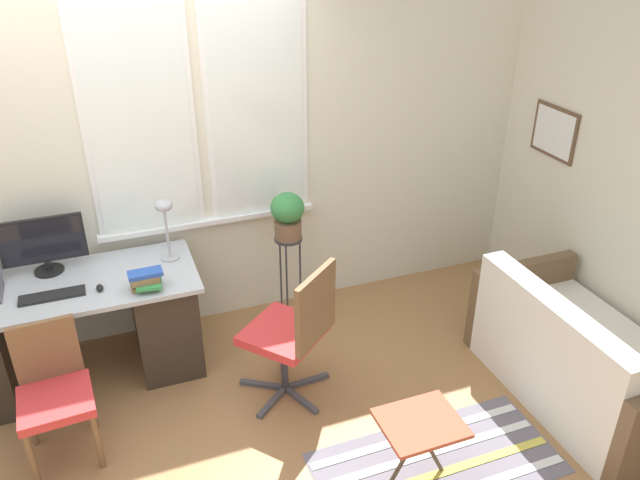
# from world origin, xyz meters

# --- Properties ---
(ground_plane) EXTENTS (14.00, 14.00, 0.00)m
(ground_plane) POSITION_xyz_m (0.00, 0.00, 0.00)
(ground_plane) COLOR #9E7042
(wall_back_with_window) EXTENTS (9.00, 0.12, 2.70)m
(wall_back_with_window) POSITION_xyz_m (0.02, 0.79, 1.36)
(wall_back_with_window) COLOR beige
(wall_back_with_window) RESTS_ON ground_plane
(wall_right_with_picture) EXTENTS (0.08, 9.00, 2.70)m
(wall_right_with_picture) POSITION_xyz_m (3.02, 0.00, 1.35)
(wall_right_with_picture) COLOR beige
(wall_right_with_picture) RESTS_ON ground_plane
(desk) EXTENTS (1.66, 0.71, 0.73)m
(desk) POSITION_xyz_m (-0.56, 0.36, 0.39)
(desk) COLOR #B2B7BC
(desk) RESTS_ON ground_plane
(monitor) EXTENTS (0.52, 0.19, 0.39)m
(monitor) POSITION_xyz_m (-0.64, 0.57, 0.94)
(monitor) COLOR black
(monitor) RESTS_ON desk
(keyboard) EXTENTS (0.39, 0.11, 0.02)m
(keyboard) POSITION_xyz_m (-0.62, 0.24, 0.74)
(keyboard) COLOR black
(keyboard) RESTS_ON desk
(mouse) EXTENTS (0.04, 0.07, 0.04)m
(mouse) POSITION_xyz_m (-0.34, 0.21, 0.75)
(mouse) COLOR black
(mouse) RESTS_ON desk
(desk_lamp) EXTENTS (0.13, 0.13, 0.43)m
(desk_lamp) POSITION_xyz_m (0.13, 0.47, 1.05)
(desk_lamp) COLOR #ADADB2
(desk_lamp) RESTS_ON desk
(book_stack) EXTENTS (0.21, 0.18, 0.12)m
(book_stack) POSITION_xyz_m (-0.06, 0.13, 0.79)
(book_stack) COLOR olive
(book_stack) RESTS_ON desk
(desk_chair_wooden) EXTENTS (0.42, 0.43, 0.82)m
(desk_chair_wooden) POSITION_xyz_m (-0.67, -0.30, 0.44)
(desk_chair_wooden) COLOR brown
(desk_chair_wooden) RESTS_ON ground_plane
(office_chair_swivel) EXTENTS (0.65, 0.65, 0.97)m
(office_chair_swivel) POSITION_xyz_m (0.75, -0.33, 0.51)
(office_chair_swivel) COLOR #47474C
(office_chair_swivel) RESTS_ON ground_plane
(couch_loveseat) EXTENTS (0.84, 1.48, 0.79)m
(couch_loveseat) POSITION_xyz_m (2.47, -0.98, 0.27)
(couch_loveseat) COLOR white
(couch_loveseat) RESTS_ON ground_plane
(plant_stand) EXTENTS (0.21, 0.21, 0.74)m
(plant_stand) POSITION_xyz_m (0.98, 0.46, 0.61)
(plant_stand) COLOR #333338
(plant_stand) RESTS_ON ground_plane
(potted_plant) EXTENTS (0.24, 0.24, 0.35)m
(potted_plant) POSITION_xyz_m (0.98, 0.46, 0.93)
(potted_plant) COLOR brown
(potted_plant) RESTS_ON plant_stand
(floor_rug_striped) EXTENTS (1.42, 0.68, 0.01)m
(floor_rug_striped) POSITION_xyz_m (1.33, -1.18, 0.00)
(floor_rug_striped) COLOR slate
(floor_rug_striped) RESTS_ON ground_plane
(folding_stool) EXTENTS (0.43, 0.37, 0.44)m
(folding_stool) POSITION_xyz_m (1.16, -1.24, 0.40)
(folding_stool) COLOR #B24C33
(folding_stool) RESTS_ON ground_plane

